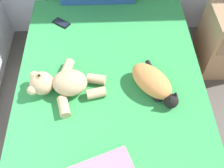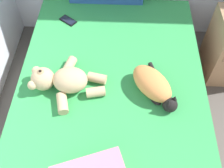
# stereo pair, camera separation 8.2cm
# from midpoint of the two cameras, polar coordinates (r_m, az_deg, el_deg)

# --- Properties ---
(bed) EXTENTS (1.40, 1.99, 0.47)m
(bed) POSITION_cam_midpoint_polar(r_m,az_deg,el_deg) (2.08, 0.99, -3.44)
(bed) COLOR #9E7A56
(bed) RESTS_ON ground_plane
(cat) EXTENTS (0.36, 0.43, 0.15)m
(cat) POSITION_cam_midpoint_polar(r_m,az_deg,el_deg) (1.81, 10.35, -0.35)
(cat) COLOR #D18447
(cat) RESTS_ON bed
(teddy_bear) EXTENTS (0.53, 0.48, 0.18)m
(teddy_bear) POSITION_cam_midpoint_polar(r_m,az_deg,el_deg) (1.82, -9.47, 0.78)
(teddy_bear) COLOR tan
(teddy_bear) RESTS_ON bed
(cell_phone) EXTENTS (0.16, 0.15, 0.01)m
(cell_phone) POSITION_cam_midpoint_polar(r_m,az_deg,el_deg) (2.34, -8.53, 13.51)
(cell_phone) COLOR black
(cell_phone) RESTS_ON bed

